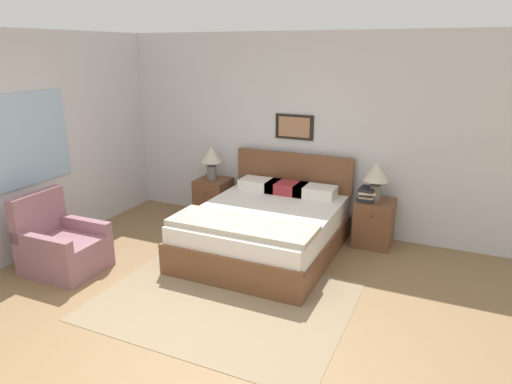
{
  "coord_description": "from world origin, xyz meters",
  "views": [
    {
      "loc": [
        2.02,
        -2.6,
        2.38
      ],
      "look_at": [
        0.04,
        1.73,
        0.88
      ],
      "focal_mm": 32.0,
      "sensor_mm": 36.0,
      "label": 1
    }
  ],
  "objects_px": {
    "armchair": "(61,247)",
    "table_lamp_near_window": "(211,157)",
    "table_lamp_by_door": "(376,175)",
    "nightstand_by_door": "(374,223)",
    "bed": "(265,228)",
    "nightstand_near_window": "(213,199)"
  },
  "relations": [
    {
      "from": "nightstand_near_window",
      "to": "nightstand_by_door",
      "type": "distance_m",
      "value": 2.31
    },
    {
      "from": "armchair",
      "to": "nightstand_near_window",
      "type": "distance_m",
      "value": 2.26
    },
    {
      "from": "nightstand_near_window",
      "to": "table_lamp_by_door",
      "type": "xyz_separation_m",
      "value": [
        2.3,
        -0.01,
        0.63
      ]
    },
    {
      "from": "bed",
      "to": "table_lamp_near_window",
      "type": "distance_m",
      "value": 1.51
    },
    {
      "from": "nightstand_by_door",
      "to": "bed",
      "type": "bearing_deg",
      "value": -146.6
    },
    {
      "from": "nightstand_by_door",
      "to": "armchair",
      "type": "bearing_deg",
      "value": -144.8
    },
    {
      "from": "bed",
      "to": "armchair",
      "type": "distance_m",
      "value": 2.33
    },
    {
      "from": "bed",
      "to": "table_lamp_by_door",
      "type": "xyz_separation_m",
      "value": [
        1.14,
        0.75,
        0.61
      ]
    },
    {
      "from": "nightstand_by_door",
      "to": "table_lamp_near_window",
      "type": "distance_m",
      "value": 2.4
    },
    {
      "from": "table_lamp_by_door",
      "to": "nightstand_near_window",
      "type": "bearing_deg",
      "value": 179.68
    },
    {
      "from": "bed",
      "to": "armchair",
      "type": "bearing_deg",
      "value": -143.73
    },
    {
      "from": "table_lamp_by_door",
      "to": "armchair",
      "type": "bearing_deg",
      "value": -144.81
    },
    {
      "from": "armchair",
      "to": "table_lamp_near_window",
      "type": "relative_size",
      "value": 1.81
    },
    {
      "from": "armchair",
      "to": "nightstand_by_door",
      "type": "xyz_separation_m",
      "value": [
        3.04,
        2.14,
        0.02
      ]
    },
    {
      "from": "armchair",
      "to": "table_lamp_by_door",
      "type": "relative_size",
      "value": 1.81
    },
    {
      "from": "table_lamp_near_window",
      "to": "table_lamp_by_door",
      "type": "distance_m",
      "value": 2.3
    },
    {
      "from": "bed",
      "to": "nightstand_by_door",
      "type": "relative_size",
      "value": 3.4
    },
    {
      "from": "armchair",
      "to": "nightstand_near_window",
      "type": "relative_size",
      "value": 1.49
    },
    {
      "from": "armchair",
      "to": "nightstand_by_door",
      "type": "distance_m",
      "value": 3.72
    },
    {
      "from": "nightstand_near_window",
      "to": "table_lamp_by_door",
      "type": "bearing_deg",
      "value": -0.32
    },
    {
      "from": "bed",
      "to": "nightstand_near_window",
      "type": "xyz_separation_m",
      "value": [
        -1.16,
        0.76,
        -0.01
      ]
    },
    {
      "from": "bed",
      "to": "nightstand_by_door",
      "type": "height_order",
      "value": "bed"
    }
  ]
}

